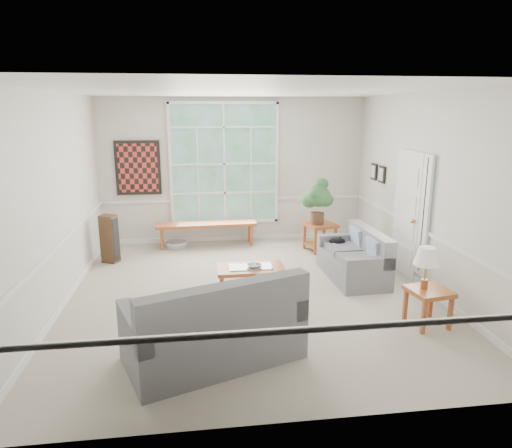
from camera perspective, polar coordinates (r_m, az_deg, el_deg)
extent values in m
cube|color=#A49B8D|center=(7.10, -0.60, -8.71)|extent=(5.50, 6.00, 0.01)
cube|color=white|center=(6.55, -0.67, 16.32)|extent=(5.50, 6.00, 0.02)
cube|color=silver|center=(9.61, -2.78, 6.65)|extent=(5.50, 0.02, 3.00)
cube|color=silver|center=(3.79, 4.80, -5.19)|extent=(5.50, 0.02, 3.00)
cube|color=silver|center=(6.90, -23.95, 2.47)|extent=(0.02, 6.00, 3.00)
cube|color=silver|center=(7.50, 20.78, 3.61)|extent=(0.02, 6.00, 3.00)
cube|color=white|center=(9.54, -3.98, 7.48)|extent=(2.30, 0.08, 2.40)
cube|color=white|center=(8.09, 18.28, 1.28)|extent=(0.08, 0.90, 2.10)
cube|color=white|center=(7.52, 20.38, 0.95)|extent=(0.08, 0.26, 1.90)
cube|color=maroon|center=(9.59, -14.54, 6.80)|extent=(0.90, 0.06, 1.10)
cube|color=black|center=(9.03, 15.41, 6.00)|extent=(0.04, 0.26, 0.32)
cube|color=black|center=(9.40, 14.48, 6.36)|extent=(0.04, 0.26, 0.32)
cube|color=slate|center=(7.77, 12.01, -3.72)|extent=(0.84, 1.54, 0.82)
cube|color=slate|center=(5.20, -5.42, -11.42)|extent=(2.12, 1.58, 1.03)
cube|color=#9D4C23|center=(7.13, -0.66, -6.87)|extent=(1.04, 0.57, 0.39)
imported|color=#9D9DA2|center=(7.04, -0.19, -5.21)|extent=(0.35, 0.35, 0.07)
cube|color=#9D4C23|center=(9.47, -6.18, -1.32)|extent=(2.06, 0.48, 0.48)
cube|color=#9D4C23|center=(9.19, 7.98, -1.60)|extent=(0.68, 0.68, 0.56)
cube|color=#9D4C23|center=(6.43, 20.65, -9.70)|extent=(0.56, 0.56, 0.50)
cylinder|color=gray|center=(9.46, -9.95, -2.56)|extent=(0.55, 0.55, 0.13)
cube|color=#432B18|center=(8.79, -17.84, -1.78)|extent=(0.34, 0.31, 0.89)
ellipsoid|color=black|center=(8.19, 10.11, -2.11)|extent=(0.35, 0.30, 0.14)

